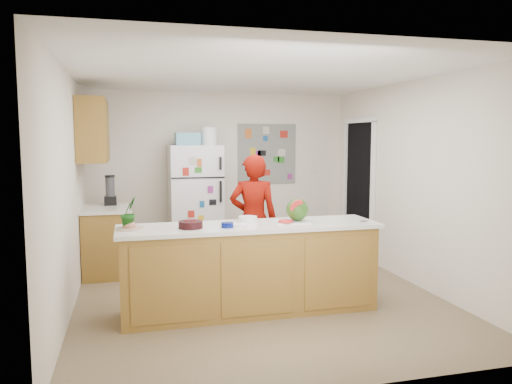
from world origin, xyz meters
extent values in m
cube|color=brown|center=(0.00, 0.00, -0.01)|extent=(4.00, 4.50, 0.02)
cube|color=beige|center=(0.00, 2.26, 1.25)|extent=(4.00, 0.02, 2.50)
cube|color=beige|center=(-2.01, 0.00, 1.25)|extent=(0.02, 4.50, 2.50)
cube|color=beige|center=(2.01, 0.00, 1.25)|extent=(0.02, 4.50, 2.50)
cube|color=white|center=(0.00, 0.00, 2.51)|extent=(4.00, 4.50, 0.02)
cube|color=black|center=(1.99, 1.45, 1.02)|extent=(0.03, 0.85, 2.04)
cube|color=brown|center=(-0.20, -0.50, 0.44)|extent=(2.60, 0.62, 0.88)
cube|color=silver|center=(-0.20, -0.50, 0.90)|extent=(2.68, 0.70, 0.04)
cube|color=brown|center=(-1.69, 1.35, 0.43)|extent=(0.60, 0.80, 0.86)
cube|color=silver|center=(-1.69, 1.35, 0.88)|extent=(0.64, 0.84, 0.04)
cube|color=brown|center=(-1.82, 1.30, 1.90)|extent=(0.35, 1.00, 0.80)
cube|color=silver|center=(-0.45, 1.88, 0.85)|extent=(0.75, 0.70, 1.70)
cube|color=#5999B2|center=(-0.55, 1.88, 1.79)|extent=(0.35, 0.28, 0.18)
cube|color=slate|center=(0.75, 2.24, 1.55)|extent=(0.95, 0.01, 0.95)
imported|color=#720B03|center=(0.08, 0.46, 0.80)|extent=(0.66, 0.51, 1.61)
cylinder|color=black|center=(-1.64, 1.57, 1.09)|extent=(0.12, 0.12, 0.38)
cube|color=white|center=(0.26, -0.49, 0.93)|extent=(0.39, 0.32, 0.01)
sphere|color=#3A621D|center=(0.32, -0.47, 1.05)|extent=(0.23, 0.23, 0.23)
cylinder|color=#B81D3A|center=(0.17, -0.54, 0.94)|extent=(0.15, 0.15, 0.02)
cylinder|color=black|center=(-0.82, -0.56, 0.96)|extent=(0.27, 0.27, 0.07)
cylinder|color=silver|center=(-0.19, -0.35, 0.95)|extent=(0.24, 0.24, 0.06)
cylinder|color=#030D58|center=(-0.46, -0.61, 0.95)|extent=(0.12, 0.12, 0.05)
cylinder|color=#B7AC8C|center=(-1.40, -0.47, 0.93)|extent=(0.29, 0.29, 0.02)
cube|color=white|center=(-0.33, -0.54, 0.93)|extent=(0.21, 0.20, 0.02)
cube|color=gray|center=(1.00, -0.65, 0.93)|extent=(0.09, 0.06, 0.01)
imported|color=#124418|center=(-1.40, -0.45, 1.08)|extent=(0.22, 0.23, 0.32)
camera|label=1|loc=(-1.40, -5.41, 1.80)|focal=35.00mm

